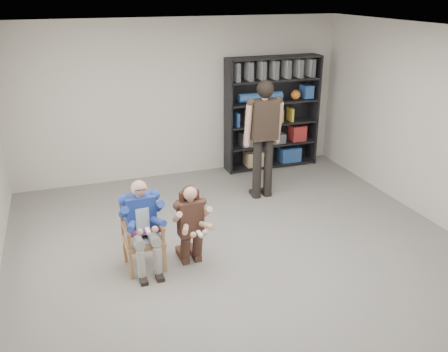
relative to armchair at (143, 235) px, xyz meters
name	(u,v)px	position (x,y,z in m)	size (l,w,h in m)	color
room_shell	(258,164)	(1.28, -0.52, 0.95)	(6.00, 7.00, 2.80)	beige
floor	(255,269)	(1.28, -0.52, -0.45)	(6.00, 7.00, 0.01)	slate
armchair	(143,235)	(0.00, 0.00, 0.00)	(0.52, 0.50, 0.89)	#A87147
seated_man	(142,225)	(0.00, 0.00, 0.13)	(0.50, 0.70, 1.16)	navy
kneeling_woman	(191,226)	(0.58, -0.12, 0.08)	(0.45, 0.72, 1.06)	#39261C
bookshelf	(272,113)	(2.98, 2.76, 0.60)	(1.80, 0.38, 2.10)	black
standing_man	(263,141)	(2.24, 1.48, 0.52)	(0.59, 0.33, 1.93)	black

